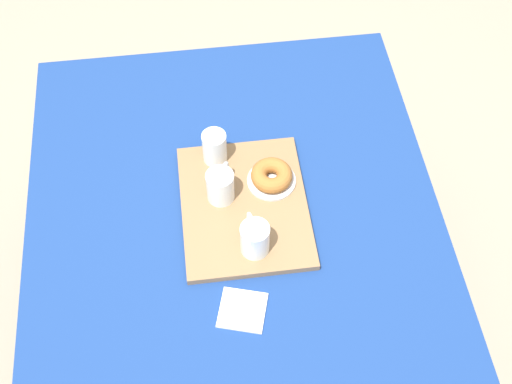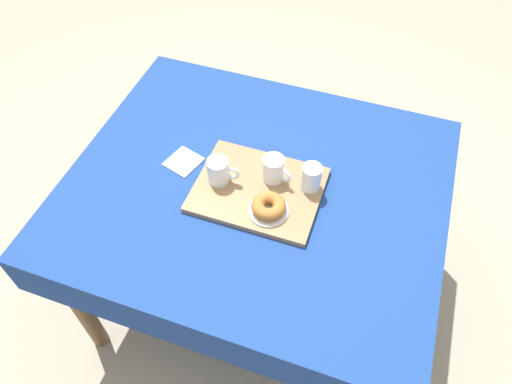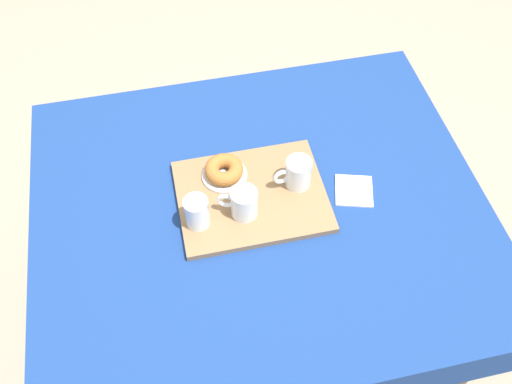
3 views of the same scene
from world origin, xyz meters
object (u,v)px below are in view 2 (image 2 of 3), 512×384
Objects in this scene: tea_mug_left at (274,170)px; donut_plate_left at (268,211)px; sugar_donut_left at (269,206)px; tea_mug_right at (219,172)px; dining_table at (256,200)px; serving_tray at (258,190)px; paper_napkin at (184,162)px; water_glass_near at (311,178)px.

tea_mug_left reaches higher than donut_plate_left.
donut_plate_left is (-0.03, 0.14, -0.04)m from tea_mug_left.
tea_mug_right is at bearing -19.55° from sugar_donut_left.
dining_table is at bearing -160.99° from tea_mug_right.
serving_tray reaches higher than paper_napkin.
tea_mug_left is at bearing -176.80° from paper_napkin.
sugar_donut_left is at bearing 126.53° from dining_table.
serving_tray is 3.74× the size of sugar_donut_left.
paper_napkin is (0.27, -0.01, 0.09)m from dining_table.
tea_mug_right is 0.85× the size of donut_plate_left.
tea_mug_right is at bearing -19.55° from donut_plate_left.
tea_mug_left reaches higher than serving_tray.
tea_mug_right is at bearing 162.51° from paper_napkin.
donut_plate_left is 1.18× the size of sugar_donut_left.
dining_table is 0.11m from serving_tray.
serving_tray is 3.81× the size of tea_mug_left.
dining_table is 0.19m from tea_mug_right.
serving_tray is 0.10m from donut_plate_left.
tea_mug_left is 0.98× the size of tea_mug_right.
sugar_donut_left reaches higher than dining_table.
paper_napkin is at bearing -18.64° from sugar_donut_left.
donut_plate_left is 0.02m from sugar_donut_left.
water_glass_near is (-0.18, -0.03, 0.15)m from dining_table.
tea_mug_right is (0.17, 0.07, 0.00)m from tea_mug_left.
water_glass_near is (-0.16, -0.06, 0.05)m from serving_tray.
paper_napkin is at bearing -7.57° from serving_tray.
tea_mug_right reaches higher than donut_plate_left.
donut_plate_left reaches higher than paper_napkin.
serving_tray is at bearing -175.34° from tea_mug_right.
paper_napkin is at bearing -18.64° from donut_plate_left.
dining_table is 3.07× the size of serving_tray.
serving_tray is 0.11m from sugar_donut_left.
dining_table is 9.75× the size of donut_plate_left.
tea_mug_right is at bearing 19.01° from dining_table.
tea_mug_right is 0.21m from donut_plate_left.
tea_mug_left is 0.98× the size of sugar_donut_left.
dining_table is at bearing -57.33° from serving_tray.
donut_plate_left is (0.10, 0.14, -0.04)m from water_glass_near.
tea_mug_left is 0.99× the size of paper_napkin.
dining_table is 11.70× the size of tea_mug_left.
tea_mug_right reaches higher than serving_tray.
donut_plate_left is at bearing 55.25° from water_glass_near.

